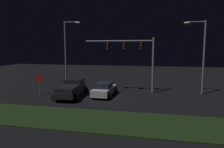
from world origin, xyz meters
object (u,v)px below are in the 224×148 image
(stop_sign, at_px, (39,81))
(street_lamp_right, at_px, (200,49))
(car_sedan, at_px, (104,89))
(street_lamp_left, at_px, (68,46))
(pickup_truck, at_px, (72,88))
(traffic_signal_gantry, at_px, (132,51))

(stop_sign, bearing_deg, street_lamp_right, 13.95)
(car_sedan, height_order, street_lamp_left, street_lamp_left)
(street_lamp_left, bearing_deg, pickup_truck, -63.83)
(pickup_truck, relative_size, street_lamp_right, 0.67)
(traffic_signal_gantry, distance_m, stop_sign, 11.20)
(pickup_truck, height_order, car_sedan, pickup_truck)
(traffic_signal_gantry, distance_m, street_lamp_left, 9.21)
(pickup_truck, distance_m, car_sedan, 3.53)
(car_sedan, distance_m, street_lamp_right, 11.67)
(street_lamp_right, bearing_deg, street_lamp_left, 174.51)
(street_lamp_left, bearing_deg, car_sedan, -37.54)
(street_lamp_left, xyz_separation_m, street_lamp_right, (16.55, -1.59, -0.30))
(traffic_signal_gantry, bearing_deg, car_sedan, -133.29)
(pickup_truck, xyz_separation_m, traffic_signal_gantry, (6.05, 4.04, 3.90))
(traffic_signal_gantry, xyz_separation_m, stop_sign, (-9.91, -4.01, -3.34))
(traffic_signal_gantry, bearing_deg, street_lamp_right, 2.50)
(traffic_signal_gantry, bearing_deg, pickup_truck, -146.27)
(pickup_truck, bearing_deg, car_sedan, -76.25)
(car_sedan, bearing_deg, pickup_truck, 110.92)
(traffic_signal_gantry, height_order, street_lamp_left, street_lamp_left)
(stop_sign, bearing_deg, traffic_signal_gantry, 22.03)
(car_sedan, relative_size, street_lamp_right, 0.54)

